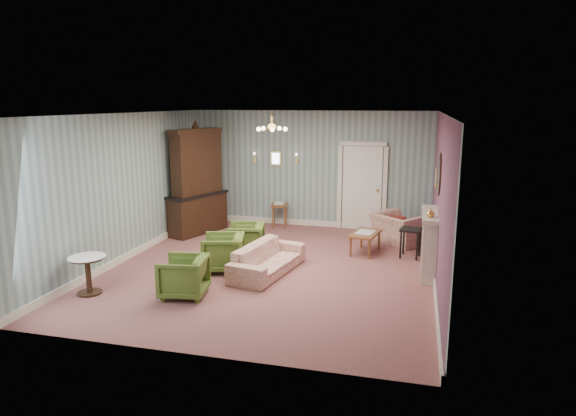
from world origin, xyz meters
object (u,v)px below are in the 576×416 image
(olive_chair_b, at_px, (223,251))
(pedestal_table, at_px, (88,275))
(wingback_chair, at_px, (400,224))
(olive_chair_c, at_px, (246,238))
(olive_chair_a, at_px, (183,275))
(sofa_chintz, at_px, (268,254))
(side_table_black, at_px, (410,243))
(fireplace, at_px, (429,243))
(coffee_table, at_px, (365,243))
(dresser, at_px, (197,179))

(olive_chair_b, bearing_deg, pedestal_table, -61.06)
(wingback_chair, bearing_deg, olive_chair_c, 68.97)
(olive_chair_a, bearing_deg, pedestal_table, -88.57)
(olive_chair_c, height_order, sofa_chintz, olive_chair_c)
(side_table_black, relative_size, pedestal_table, 0.94)
(fireplace, distance_m, coffee_table, 1.66)
(olive_chair_b, xyz_separation_m, fireplace, (3.72, 0.76, 0.20))
(olive_chair_b, relative_size, dresser, 0.29)
(olive_chair_b, distance_m, sofa_chintz, 0.85)
(olive_chair_a, relative_size, pedestal_table, 1.13)
(olive_chair_b, distance_m, side_table_black, 3.78)
(wingback_chair, distance_m, side_table_black, 1.04)
(wingback_chair, height_order, dresser, dresser)
(olive_chair_c, distance_m, sofa_chintz, 1.20)
(coffee_table, xyz_separation_m, side_table_black, (0.92, -0.10, 0.08))
(olive_chair_b, bearing_deg, olive_chair_a, -21.37)
(olive_chair_a, distance_m, fireplace, 4.42)
(olive_chair_a, bearing_deg, fireplace, 109.63)
(wingback_chair, bearing_deg, olive_chair_a, 91.09)
(fireplace, distance_m, side_table_black, 1.02)
(sofa_chintz, distance_m, dresser, 3.57)
(sofa_chintz, distance_m, fireplace, 2.96)
(wingback_chair, bearing_deg, coffee_table, 93.64)
(coffee_table, bearing_deg, pedestal_table, -140.54)
(sofa_chintz, height_order, dresser, dresser)
(sofa_chintz, height_order, side_table_black, sofa_chintz)
(olive_chair_b, distance_m, pedestal_table, 2.38)
(pedestal_table, bearing_deg, sofa_chintz, 34.01)
(olive_chair_c, relative_size, fireplace, 0.53)
(olive_chair_a, distance_m, side_table_black, 4.67)
(wingback_chair, relative_size, side_table_black, 1.75)
(pedestal_table, bearing_deg, wingback_chair, 41.85)
(olive_chair_a, xyz_separation_m, coffee_table, (2.62, 3.15, -0.14))
(coffee_table, relative_size, side_table_black, 1.46)
(dresser, bearing_deg, olive_chair_b, -36.01)
(olive_chair_c, bearing_deg, pedestal_table, -46.51)
(olive_chair_a, height_order, wingback_chair, wingback_chair)
(olive_chair_a, distance_m, pedestal_table, 1.59)
(dresser, height_order, fireplace, dresser)
(pedestal_table, bearing_deg, olive_chair_a, 10.58)
(side_table_black, bearing_deg, wingback_chair, 104.36)
(olive_chair_c, distance_m, dresser, 2.45)
(olive_chair_b, height_order, pedestal_table, olive_chair_b)
(olive_chair_b, xyz_separation_m, wingback_chair, (3.13, 2.68, 0.08))
(sofa_chintz, bearing_deg, side_table_black, -47.05)
(olive_chair_c, height_order, fireplace, fireplace)
(sofa_chintz, xyz_separation_m, dresser, (-2.46, 2.40, 0.96))
(olive_chair_a, bearing_deg, olive_chair_c, 164.92)
(olive_chair_a, height_order, sofa_chintz, same)
(sofa_chintz, bearing_deg, dresser, 56.15)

